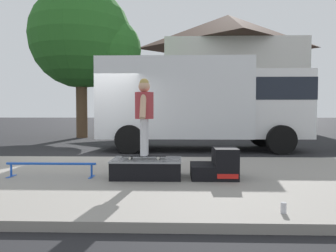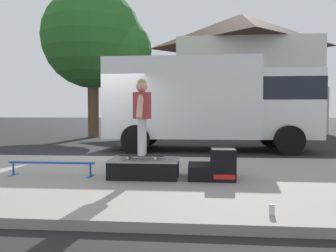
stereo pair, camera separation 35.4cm
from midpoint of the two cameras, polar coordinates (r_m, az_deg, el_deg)
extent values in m
plane|color=black|center=(9.29, -14.87, -5.61)|extent=(140.00, 140.00, 0.00)
cube|color=gray|center=(6.51, -22.53, -8.63)|extent=(50.00, 5.00, 0.12)
cube|color=black|center=(5.80, -5.59, -7.52)|extent=(1.22, 0.73, 0.33)
cube|color=gray|center=(5.77, -5.60, -6.04)|extent=(1.24, 0.75, 0.03)
cube|color=black|center=(5.77, 4.36, -8.02)|extent=(0.40, 0.71, 0.25)
cube|color=black|center=(5.77, 8.38, -6.52)|extent=(0.40, 0.71, 0.55)
cube|color=red|center=(5.45, 8.81, -8.92)|extent=(0.35, 0.01, 0.08)
cylinder|color=blue|center=(6.24, -21.73, -6.29)|extent=(1.64, 0.04, 0.04)
cylinder|color=blue|center=(6.58, -27.66, -7.00)|extent=(0.04, 0.04, 0.24)
cube|color=blue|center=(6.60, -27.64, -7.98)|extent=(0.06, 0.28, 0.01)
cylinder|color=blue|center=(6.01, -15.17, -7.70)|extent=(0.04, 0.04, 0.24)
cube|color=blue|center=(6.03, -15.16, -8.77)|extent=(0.06, 0.28, 0.01)
cube|color=black|center=(5.78, -6.00, -5.28)|extent=(0.78, 0.22, 0.02)
cylinder|color=silver|center=(5.85, -3.46, -5.51)|extent=(0.05, 0.03, 0.05)
cylinder|color=silver|center=(5.67, -3.58, -5.77)|extent=(0.05, 0.03, 0.05)
cylinder|color=silver|center=(5.90, -8.32, -5.46)|extent=(0.05, 0.03, 0.05)
cylinder|color=silver|center=(5.73, -8.59, -5.71)|extent=(0.05, 0.03, 0.05)
cylinder|color=silver|center=(5.82, -5.90, -1.91)|extent=(0.13, 0.13, 0.65)
cylinder|color=silver|center=(5.66, -6.13, -2.04)|extent=(0.13, 0.13, 0.65)
cylinder|color=#A53338|center=(5.73, -6.04, 3.65)|extent=(0.33, 0.33, 0.47)
cylinder|color=tan|center=(5.93, -5.76, 3.48)|extent=(0.10, 0.29, 0.45)
cylinder|color=tan|center=(5.52, -6.33, 3.56)|extent=(0.10, 0.29, 0.45)
sphere|color=tan|center=(5.74, -6.05, 7.05)|extent=(0.21, 0.21, 0.21)
sphere|color=tan|center=(5.75, -6.06, 7.62)|extent=(0.17, 0.17, 0.17)
cylinder|color=silver|center=(3.98, 17.52, -13.85)|extent=(0.07, 0.07, 0.12)
cylinder|color=silver|center=(3.96, 17.53, -12.97)|extent=(0.06, 0.06, 0.00)
cube|color=white|center=(11.03, 0.27, 4.84)|extent=(5.00, 2.35, 2.60)
cube|color=white|center=(11.46, 17.81, 3.63)|extent=(1.90, 2.16, 2.20)
cube|color=black|center=(11.49, 17.84, 6.04)|extent=(1.92, 2.19, 0.70)
cylinder|color=black|center=(12.59, 15.59, -1.47)|extent=(0.90, 0.28, 0.90)
cylinder|color=black|center=(10.33, 18.71, -2.35)|extent=(0.90, 0.28, 0.90)
cylinder|color=black|center=(12.34, -6.09, -1.47)|extent=(0.90, 0.28, 0.90)
cylinder|color=black|center=(10.02, -7.92, -2.38)|extent=(0.90, 0.28, 0.90)
cylinder|color=brown|center=(16.91, -15.76, 3.79)|extent=(0.56, 0.56, 3.43)
sphere|color=#286623|center=(17.33, -15.90, 14.99)|extent=(5.09, 5.09, 5.09)
sphere|color=#286623|center=(16.84, -11.21, 13.20)|extent=(3.31, 3.31, 3.31)
cube|color=silver|center=(23.93, 10.18, 6.51)|extent=(9.00, 7.50, 6.00)
cube|color=#B2ADA3|center=(19.92, 11.83, 2.71)|extent=(9.00, 0.50, 2.80)
pyramid|color=#473328|center=(24.59, 10.26, 16.31)|extent=(9.54, 7.95, 2.40)
camera|label=1|loc=(0.18, -91.56, -0.07)|focal=34.07mm
camera|label=2|loc=(0.18, 88.44, 0.07)|focal=34.07mm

